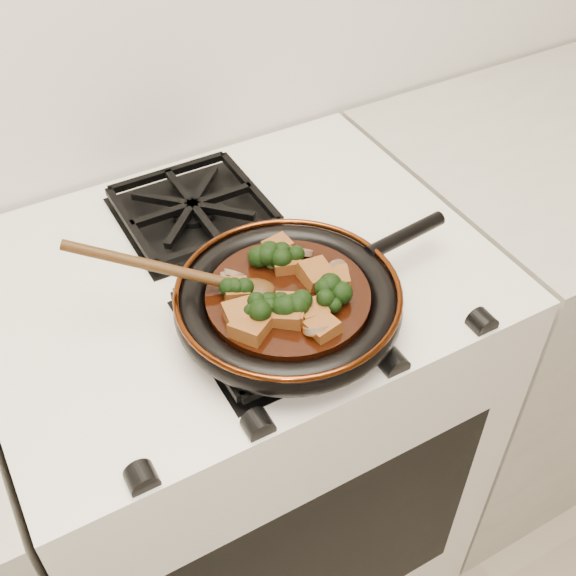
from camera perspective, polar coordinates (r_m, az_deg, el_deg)
stove at (r=1.44m, az=-3.50°, el=-11.68°), size 0.76×0.60×0.90m
burner_grate_front at (r=0.99m, az=-1.00°, el=-2.44°), size 0.23×0.23×0.03m
burner_grate_back at (r=1.19m, az=-7.51°, el=6.17°), size 0.23×0.23×0.03m
skillet at (r=0.98m, az=0.11°, el=-1.04°), size 0.44×0.31×0.05m
braising_sauce at (r=0.97m, az=0.00°, el=-0.89°), size 0.22×0.22×0.02m
tofu_cube_0 at (r=0.93m, az=-0.10°, el=-1.96°), size 0.06×0.06×0.03m
tofu_cube_1 at (r=0.91m, az=-3.00°, el=-3.12°), size 0.06×0.06×0.03m
tofu_cube_2 at (r=0.93m, az=2.01°, el=-1.85°), size 0.04×0.04×0.02m
tofu_cube_3 at (r=1.02m, az=-0.79°, el=3.23°), size 0.04×0.03×0.02m
tofu_cube_4 at (r=0.96m, az=-4.12°, el=-0.20°), size 0.04×0.04×0.02m
tofu_cube_5 at (r=0.93m, az=0.17°, el=-1.77°), size 0.06×0.06×0.03m
tofu_cube_6 at (r=1.00m, az=-0.12°, el=2.09°), size 0.05×0.05×0.02m
tofu_cube_7 at (r=0.98m, az=2.23°, el=1.05°), size 0.04×0.05×0.03m
tofu_cube_8 at (r=0.91m, az=2.74°, el=-3.12°), size 0.04×0.04×0.03m
tofu_cube_9 at (r=0.98m, az=3.79°, el=0.72°), size 0.05×0.05×0.02m
tofu_cube_10 at (r=0.93m, az=-3.71°, el=-2.23°), size 0.05×0.05×0.03m
broccoli_floret_0 at (r=0.93m, az=0.59°, el=-2.06°), size 0.08×0.09×0.07m
broccoli_floret_1 at (r=0.94m, az=0.39°, el=-1.30°), size 0.09×0.08×0.06m
broccoli_floret_2 at (r=1.00m, az=-1.38°, el=2.21°), size 0.09×0.08×0.06m
broccoli_floret_3 at (r=0.94m, az=3.52°, el=-0.78°), size 0.08×0.09×0.07m
broccoli_floret_4 at (r=1.01m, az=-0.25°, el=2.46°), size 0.09×0.08×0.06m
broccoli_floret_5 at (r=0.93m, az=-2.08°, el=-1.80°), size 0.07×0.07×0.06m
broccoli_floret_6 at (r=0.96m, az=-4.13°, el=0.15°), size 0.07×0.07×0.06m
carrot_coin_0 at (r=0.92m, az=-3.04°, el=-2.58°), size 0.03×0.03×0.02m
carrot_coin_1 at (r=0.91m, az=2.10°, el=-3.28°), size 0.03×0.03×0.02m
carrot_coin_2 at (r=0.96m, az=-3.07°, el=-0.15°), size 0.03×0.03×0.02m
carrot_coin_3 at (r=0.94m, az=2.48°, el=-1.71°), size 0.03×0.03×0.02m
mushroom_slice_0 at (r=0.91m, az=2.34°, el=-3.24°), size 0.04×0.04×0.03m
mushroom_slice_1 at (r=1.02m, az=1.02°, el=2.86°), size 0.05×0.05×0.03m
mushroom_slice_2 at (r=0.98m, az=-4.50°, el=0.63°), size 0.04×0.04×0.03m
mushroom_slice_3 at (r=0.99m, az=4.00°, el=1.39°), size 0.04×0.04×0.03m
mushroom_slice_4 at (r=0.98m, az=-4.25°, el=1.08°), size 0.04×0.04×0.03m
wooden_spoon at (r=0.96m, az=-7.02°, el=0.90°), size 0.15×0.11×0.26m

